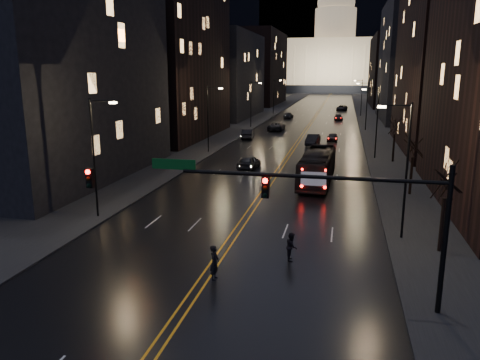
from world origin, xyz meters
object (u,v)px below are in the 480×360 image
Objects in this scene: receding_car_a at (313,140)px; pedestrian_a at (214,263)px; oncoming_car_a at (249,162)px; traffic_signal at (317,201)px; bus at (317,167)px; pedestrian_b at (292,246)px; oncoming_car_b at (248,134)px.

pedestrian_a is (-1.94, -48.76, 0.15)m from receding_car_a.
traffic_signal is at bearing 112.07° from oncoming_car_a.
pedestrian_b is (-0.33, -20.01, -0.80)m from bus.
pedestrian_b is (7.71, -25.56, 0.05)m from oncoming_car_a.
pedestrian_b is (12.77, -49.64, 0.03)m from oncoming_car_b.
oncoming_car_a is 0.95× the size of oncoming_car_b.
oncoming_car_b reaches higher than oncoming_car_a.
oncoming_car_b is at bearing -73.07° from oncoming_car_a.
pedestrian_a is (-4.03, -23.54, -0.68)m from bus.
traffic_signal is 25.28m from bus.
receding_car_a is at bearing 151.53° from oncoming_car_b.
bus reaches higher than receding_car_a.
bus is 6.15× the size of pedestrian_a.
bus reaches higher than pedestrian_a.
traffic_signal reaches higher than receding_car_a.
bus is at bearing 93.00° from traffic_signal.
oncoming_car_a is at bearing 12.05° from pedestrian_a.
bus is at bearing -6.97° from pedestrian_b.
traffic_signal is at bearing -81.32° from receding_car_a.
oncoming_car_b reaches higher than receding_car_a.
traffic_signal is 56.67m from oncoming_car_b.
traffic_signal is 3.51× the size of oncoming_car_b.
traffic_signal reaches higher than bus.
receding_car_a is at bearing -101.75° from oncoming_car_a.
bus is 25.32m from receding_car_a.
traffic_signal is 6.92m from pedestrian_a.
traffic_signal is at bearing -167.95° from pedestrian_b.
receding_car_a is at bearing 97.18° from bus.
oncoming_car_a is 26.70m from pedestrian_b.
oncoming_car_a is 2.76× the size of pedestrian_b.
pedestrian_a is at bearing -97.30° from bus.
bus reaches higher than pedestrian_b.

